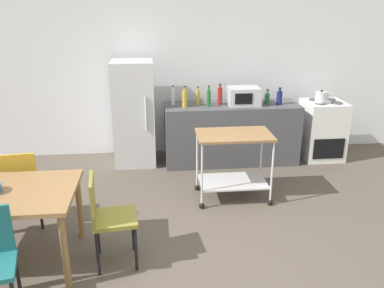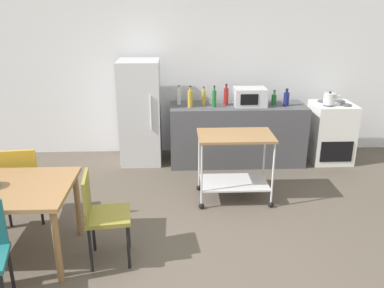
% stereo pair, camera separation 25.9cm
% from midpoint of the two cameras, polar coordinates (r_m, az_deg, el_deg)
% --- Properties ---
extents(ground_plane, '(12.00, 12.00, 0.00)m').
position_cam_midpoint_polar(ground_plane, '(3.94, 0.25, -17.12)').
color(ground_plane, brown).
extents(back_wall, '(8.40, 0.12, 2.90)m').
position_cam_midpoint_polar(back_wall, '(6.42, -1.06, 11.51)').
color(back_wall, white).
rests_on(back_wall, ground_plane).
extents(kitchen_counter, '(2.00, 0.64, 0.90)m').
position_cam_midpoint_polar(kitchen_counter, '(6.15, 7.55, 1.40)').
color(kitchen_counter, '#4C4C51').
rests_on(kitchen_counter, ground_plane).
extents(chair_olive, '(0.44, 0.44, 0.89)m').
position_cam_midpoint_polar(chair_olive, '(3.84, -10.84, -9.41)').
color(chair_olive, olive).
rests_on(chair_olive, ground_plane).
extents(chair_mustard, '(0.44, 0.44, 0.89)m').
position_cam_midpoint_polar(chair_mustard, '(4.74, -21.28, -4.63)').
color(chair_mustard, gold).
rests_on(chair_mustard, ground_plane).
extents(stove_oven, '(0.60, 0.61, 0.92)m').
position_cam_midpoint_polar(stove_oven, '(6.57, 20.08, 1.55)').
color(stove_oven, white).
rests_on(stove_oven, ground_plane).
extents(refrigerator, '(0.60, 0.63, 1.55)m').
position_cam_midpoint_polar(refrigerator, '(6.08, -6.11, 4.43)').
color(refrigerator, silver).
rests_on(refrigerator, ground_plane).
extents(kitchen_cart, '(0.91, 0.57, 0.85)m').
position_cam_midpoint_polar(kitchen_cart, '(4.94, 7.57, -1.72)').
color(kitchen_cart, olive).
rests_on(kitchen_cart, ground_plane).
extents(bottle_olive_oil, '(0.06, 0.06, 0.28)m').
position_cam_midpoint_polar(bottle_olive_oil, '(5.99, -0.63, 6.74)').
color(bottle_olive_oil, silver).
rests_on(bottle_olive_oil, kitchen_counter).
extents(bottle_sparkling_water, '(0.08, 0.08, 0.31)m').
position_cam_midpoint_polar(bottle_sparkling_water, '(5.84, 1.02, 6.48)').
color(bottle_sparkling_water, gold).
rests_on(bottle_sparkling_water, kitchen_counter).
extents(bottle_soda, '(0.06, 0.06, 0.28)m').
position_cam_midpoint_polar(bottle_soda, '(5.93, 2.90, 6.55)').
color(bottle_soda, gold).
rests_on(bottle_soda, kitchen_counter).
extents(bottle_hot_sauce, '(0.06, 0.06, 0.31)m').
position_cam_midpoint_polar(bottle_hot_sauce, '(5.87, 4.43, 6.48)').
color(bottle_hot_sauce, '#1E6628').
rests_on(bottle_hot_sauce, kitchen_counter).
extents(bottle_vinegar, '(0.07, 0.07, 0.30)m').
position_cam_midpoint_polar(bottle_vinegar, '(6.01, 6.07, 6.77)').
color(bottle_vinegar, maroon).
rests_on(bottle_vinegar, kitchen_counter).
extents(microwave, '(0.46, 0.35, 0.26)m').
position_cam_midpoint_polar(microwave, '(6.00, 9.43, 6.59)').
color(microwave, silver).
rests_on(microwave, kitchen_counter).
extents(bottle_soy_sauce, '(0.07, 0.07, 0.22)m').
position_cam_midpoint_polar(bottle_soy_sauce, '(6.11, 12.70, 6.19)').
color(bottle_soy_sauce, '#1E6628').
rests_on(bottle_soy_sauce, kitchen_counter).
extents(bottle_wine, '(0.08, 0.08, 0.25)m').
position_cam_midpoint_polar(bottle_wine, '(6.10, 14.38, 6.22)').
color(bottle_wine, navy).
rests_on(bottle_wine, kitchen_counter).
extents(kettle, '(0.24, 0.17, 0.19)m').
position_cam_midpoint_polar(kettle, '(6.30, 19.98, 6.02)').
color(kettle, silver).
rests_on(kettle, stove_oven).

